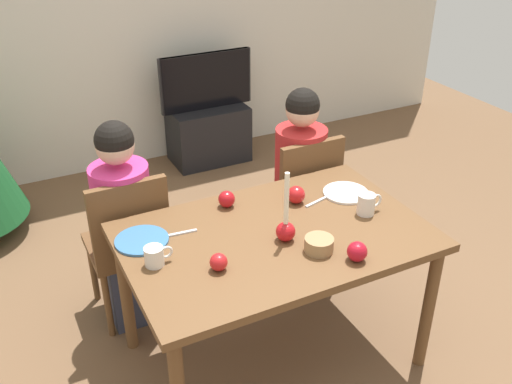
# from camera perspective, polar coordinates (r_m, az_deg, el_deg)

# --- Properties ---
(ground_plane) EXTENTS (7.68, 7.68, 0.00)m
(ground_plane) POSITION_cam_1_polar(r_m,az_deg,el_deg) (3.14, 1.70, -15.62)
(ground_plane) COLOR brown
(back_wall) EXTENTS (6.40, 0.10, 2.60)m
(back_wall) POSITION_cam_1_polar(r_m,az_deg,el_deg) (4.76, -13.74, 17.35)
(back_wall) COLOR beige
(back_wall) RESTS_ON ground
(dining_table) EXTENTS (1.40, 0.90, 0.75)m
(dining_table) POSITION_cam_1_polar(r_m,az_deg,el_deg) (2.71, 1.91, -5.59)
(dining_table) COLOR brown
(dining_table) RESTS_ON ground
(chair_left) EXTENTS (0.40, 0.40, 0.90)m
(chair_left) POSITION_cam_1_polar(r_m,az_deg,el_deg) (3.12, -12.47, -4.69)
(chair_left) COLOR brown
(chair_left) RESTS_ON ground
(chair_right) EXTENTS (0.40, 0.40, 0.90)m
(chair_right) POSITION_cam_1_polar(r_m,az_deg,el_deg) (3.46, 4.54, -0.37)
(chair_right) COLOR brown
(chair_right) RESTS_ON ground
(person_left_child) EXTENTS (0.30, 0.30, 1.17)m
(person_left_child) POSITION_cam_1_polar(r_m,az_deg,el_deg) (3.11, -12.75, -3.51)
(person_left_child) COLOR #33384C
(person_left_child) RESTS_ON ground
(person_right_child) EXTENTS (0.30, 0.30, 1.17)m
(person_right_child) POSITION_cam_1_polar(r_m,az_deg,el_deg) (3.46, 4.30, 0.69)
(person_right_child) COLOR #33384C
(person_right_child) RESTS_ON ground
(tv_stand) EXTENTS (0.64, 0.40, 0.48)m
(tv_stand) POSITION_cam_1_polar(r_m,az_deg,el_deg) (4.98, -4.71, 5.74)
(tv_stand) COLOR black
(tv_stand) RESTS_ON ground
(tv) EXTENTS (0.79, 0.05, 0.46)m
(tv) POSITION_cam_1_polar(r_m,az_deg,el_deg) (4.81, -4.94, 10.88)
(tv) COLOR black
(tv) RESTS_ON tv_stand
(candle_centerpiece) EXTENTS (0.09, 0.09, 0.34)m
(candle_centerpiece) POSITION_cam_1_polar(r_m,az_deg,el_deg) (2.59, 2.95, -3.47)
(candle_centerpiece) COLOR red
(candle_centerpiece) RESTS_ON dining_table
(plate_left) EXTENTS (0.24, 0.24, 0.01)m
(plate_left) POSITION_cam_1_polar(r_m,az_deg,el_deg) (2.66, -11.21, -4.70)
(plate_left) COLOR teal
(plate_left) RESTS_ON dining_table
(plate_right) EXTENTS (0.23, 0.23, 0.01)m
(plate_right) POSITION_cam_1_polar(r_m,az_deg,el_deg) (3.02, 8.85, -0.08)
(plate_right) COLOR white
(plate_right) RESTS_ON dining_table
(mug_left) EXTENTS (0.13, 0.08, 0.09)m
(mug_left) POSITION_cam_1_polar(r_m,az_deg,el_deg) (2.48, -9.95, -6.25)
(mug_left) COLOR silver
(mug_left) RESTS_ON dining_table
(mug_right) EXTENTS (0.13, 0.09, 0.10)m
(mug_right) POSITION_cam_1_polar(r_m,az_deg,el_deg) (2.84, 10.89, -1.16)
(mug_right) COLOR silver
(mug_right) RESTS_ON dining_table
(fork_left) EXTENTS (0.18, 0.03, 0.01)m
(fork_left) POSITION_cam_1_polar(r_m,az_deg,el_deg) (2.68, -7.72, -4.11)
(fork_left) COLOR silver
(fork_left) RESTS_ON dining_table
(fork_right) EXTENTS (0.18, 0.06, 0.01)m
(fork_right) POSITION_cam_1_polar(r_m,az_deg,el_deg) (2.93, 6.19, -0.87)
(fork_right) COLOR silver
(fork_right) RESTS_ON dining_table
(bowl_walnuts) EXTENTS (0.13, 0.13, 0.06)m
(bowl_walnuts) POSITION_cam_1_polar(r_m,az_deg,el_deg) (2.55, 6.24, -5.17)
(bowl_walnuts) COLOR #99754C
(bowl_walnuts) RESTS_ON dining_table
(apple_near_candle) EXTENTS (0.09, 0.09, 0.09)m
(apple_near_candle) POSITION_cam_1_polar(r_m,az_deg,el_deg) (2.89, 3.99, -0.27)
(apple_near_candle) COLOR red
(apple_near_candle) RESTS_ON dining_table
(apple_by_left_plate) EXTENTS (0.08, 0.08, 0.08)m
(apple_by_left_plate) POSITION_cam_1_polar(r_m,az_deg,el_deg) (2.42, -3.71, -6.92)
(apple_by_left_plate) COLOR red
(apple_by_left_plate) RESTS_ON dining_table
(apple_by_right_mug) EXTENTS (0.08, 0.08, 0.08)m
(apple_by_right_mug) POSITION_cam_1_polar(r_m,az_deg,el_deg) (2.86, -2.92, -0.71)
(apple_by_right_mug) COLOR #AE1219
(apple_by_right_mug) RESTS_ON dining_table
(apple_far_edge) EXTENTS (0.09, 0.09, 0.09)m
(apple_far_edge) POSITION_cam_1_polar(r_m,az_deg,el_deg) (2.51, 9.95, -5.82)
(apple_far_edge) COLOR #AD1120
(apple_far_edge) RESTS_ON dining_table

